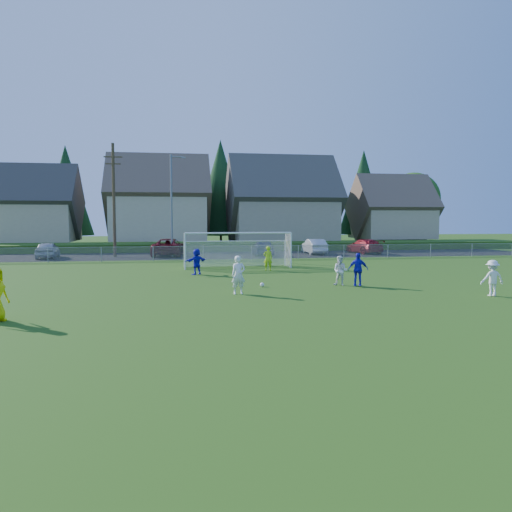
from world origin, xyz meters
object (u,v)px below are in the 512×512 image
object	(u,v)px
player_white_b	(340,271)
goalkeeper	(268,258)
player_white_c	(492,278)
soccer_goal	(237,244)
car_c	(168,247)
car_f	(314,247)
player_white_a	(238,275)
player_blue_a	(358,269)
car_g	(364,246)
car_e	(263,247)
soccer_ball	(262,285)
car_a	(48,250)
player_blue_b	(197,262)

from	to	relation	value
player_white_b	goalkeeper	distance (m)	8.15
player_white_c	soccer_goal	distance (m)	17.59
car_c	car_f	size ratio (longest dim) A/B	1.30
player_white_a	soccer_goal	xyz separation A→B (m)	(1.53, 12.33, 0.75)
player_white_c	player_blue_a	size ratio (longest dim) A/B	0.95
player_white_b	player_white_a	bearing A→B (deg)	-125.20
car_g	player_white_b	bearing A→B (deg)	57.64
player_white_a	car_e	xyz separation A→B (m)	(5.33, 22.80, -0.12)
player_blue_a	soccer_goal	bearing A→B (deg)	-46.88
soccer_ball	player_white_c	world-z (taller)	player_white_c
car_f	player_white_c	bearing A→B (deg)	92.17
soccer_ball	player_white_b	xyz separation A→B (m)	(4.05, -0.19, 0.66)
car_a	car_e	distance (m)	18.87
goalkeeper	car_a	size ratio (longest dim) A/B	0.39
player_blue_b	car_a	distance (m)	18.97
goalkeeper	car_a	bearing A→B (deg)	-31.42
car_a	soccer_goal	distance (m)	18.39
player_white_b	soccer_goal	world-z (taller)	soccer_goal
player_white_a	car_c	world-z (taller)	player_white_a
player_white_a	goalkeeper	distance (m)	10.31
player_white_a	car_g	size ratio (longest dim) A/B	0.36
soccer_ball	car_f	bearing A→B (deg)	67.37
car_g	soccer_ball	bearing A→B (deg)	49.28
player_blue_a	player_blue_b	world-z (taller)	player_blue_a
car_a	car_c	distance (m)	10.31
player_white_b	car_c	world-z (taller)	car_c
goalkeeper	player_blue_b	bearing A→B (deg)	25.07
player_white_a	car_g	distance (m)	28.44
car_e	car_g	distance (m)	10.29
car_c	car_g	distance (m)	18.85
player_white_a	car_e	size ratio (longest dim) A/B	0.40
goalkeeper	car_f	bearing A→B (deg)	-110.89
player_white_c	goalkeeper	world-z (taller)	goalkeeper
player_white_c	car_f	xyz separation A→B (m)	(-0.50, 26.33, -0.08)
player_blue_a	car_e	size ratio (longest dim) A/B	0.38
goalkeeper	car_a	world-z (taller)	goalkeeper
soccer_ball	goalkeeper	size ratio (longest dim) A/B	0.14
soccer_ball	car_g	size ratio (longest dim) A/B	0.05
soccer_ball	soccer_goal	world-z (taller)	soccer_goal
player_white_a	player_blue_a	bearing A→B (deg)	9.78
player_white_b	player_blue_a	world-z (taller)	player_blue_a
player_white_a	player_white_b	distance (m)	5.87
player_white_a	car_c	distance (m)	24.13
player_white_b	car_e	distance (m)	20.85
car_c	soccer_ball	bearing A→B (deg)	108.86
soccer_ball	player_white_b	world-z (taller)	player_white_b
player_white_b	car_f	world-z (taller)	player_white_b
car_f	car_e	bearing A→B (deg)	12.86
player_white_a	car_f	world-z (taller)	player_white_a
goalkeeper	car_e	bearing A→B (deg)	-92.60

